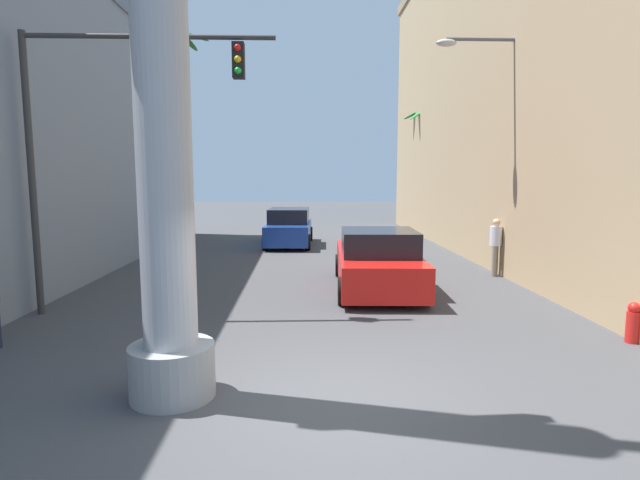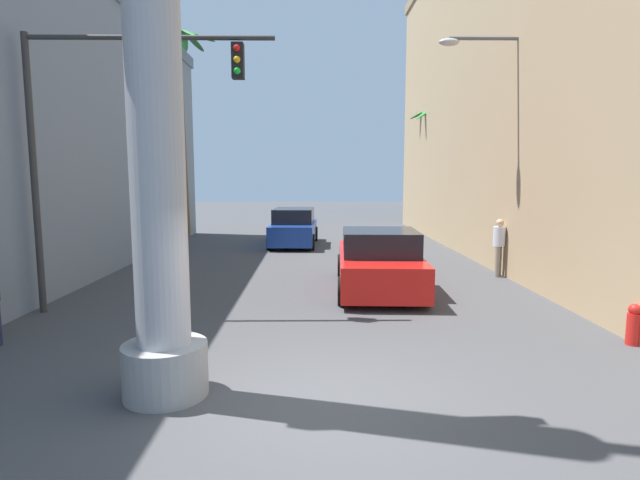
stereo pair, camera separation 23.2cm
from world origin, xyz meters
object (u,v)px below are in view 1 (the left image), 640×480
Objects in this scene: pedestrian_mid_right at (496,243)px; fire_hydrant at (633,323)px; car_lead at (378,262)px; street_lamp at (513,131)px; palm_tree_near_right at (598,39)px; palm_tree_far_right at (433,153)px; palm_tree_far_left at (176,100)px; car_far at (289,228)px; traffic_light_mast at (106,117)px.

fire_hydrant is (0.12, -5.96, -0.62)m from pedestrian_mid_right.
car_lead is 4.05m from pedestrian_mid_right.
palm_tree_near_right is at bearing -74.96° from street_lamp.
palm_tree_far_right is at bearing 70.12° from car_lead.
palm_tree_far_left reaches higher than car_lead.
pedestrian_mid_right is (6.18, -6.85, 0.25)m from car_far.
palm_tree_far_left is at bearing 139.50° from pedestrian_mid_right.
fire_hydrant is (-0.85, -3.11, -5.55)m from palm_tree_near_right.
street_lamp is 1.39× the size of car_lead.
car_far is at bearing 116.18° from fire_hydrant.
street_lamp is 1.55× the size of car_far.
palm_tree_far_left reaches higher than street_lamp.
traffic_light_mast is 0.63× the size of palm_tree_near_right.
car_lead is 0.73× the size of palm_tree_far_right.
palm_tree_far_right reaches higher than fire_hydrant.
fire_hydrant is at bearing -53.69° from palm_tree_far_left.
car_far is 2.60× the size of pedestrian_mid_right.
pedestrian_mid_right reaches higher than car_lead.
palm_tree_far_right reaches higher than pedestrian_mid_right.
palm_tree_near_right reaches higher than fire_hydrant.
street_lamp is 3.25m from palm_tree_near_right.
traffic_light_mast is 11.58m from car_far.
fire_hydrant is (-0.90, -17.34, -3.75)m from palm_tree_far_right.
palm_tree_far_right is at bearing 89.78° from palm_tree_near_right.
traffic_light_mast is 13.80m from palm_tree_far_left.
palm_tree_far_left is at bearing 126.31° from fire_hydrant.
car_far is 9.15m from palm_tree_far_right.
car_far is at bearing 72.27° from traffic_light_mast.
palm_tree_far_left is at bearing 151.03° from car_far.
pedestrian_mid_right is at bearing -47.97° from car_far.
car_far is at bearing 132.03° from pedestrian_mid_right.
palm_tree_near_right is 0.96× the size of palm_tree_far_left.
car_lead is at bearing -155.83° from pedestrian_mid_right.
street_lamp is at bearing 19.57° from traffic_light_mast.
fire_hydrant is (-0.14, -5.75, -3.78)m from street_lamp.
palm_tree_near_right is at bearing 74.74° from fire_hydrant.
fire_hydrant is at bearing -88.82° from pedestrian_mid_right.
car_lead is at bearing -109.88° from palm_tree_far_right.
street_lamp is 0.73× the size of palm_tree_near_right.
traffic_light_mast is (-9.82, -3.49, -0.07)m from street_lamp.
street_lamp is 1.02× the size of palm_tree_far_right.
car_lead is 8.87m from car_far.
palm_tree_near_right is at bearing -53.62° from car_far.
palm_tree_far_left reaches higher than traffic_light_mast.
pedestrian_mid_right reaches higher than car_far.
car_lead is 0.50× the size of palm_tree_far_left.
palm_tree_near_right is at bearing -90.22° from palm_tree_far_right.
traffic_light_mast is at bearing -82.06° from palm_tree_far_left.
street_lamp is 4.02× the size of pedestrian_mid_right.
palm_tree_far_left is at bearing -172.61° from palm_tree_far_right.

